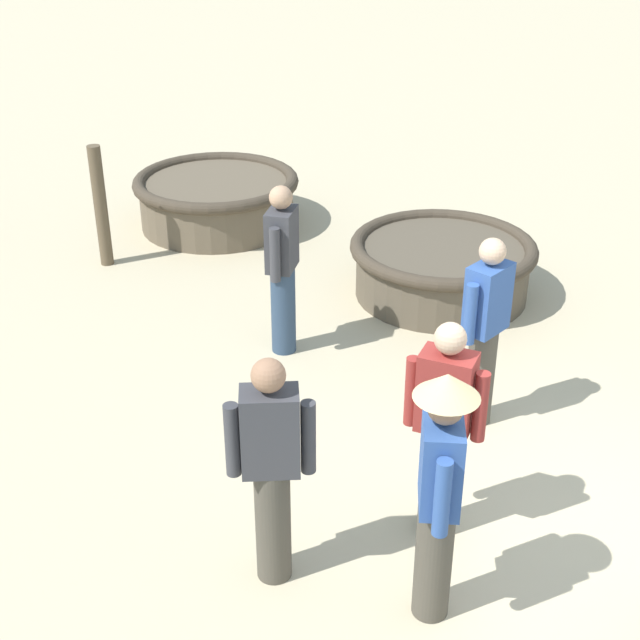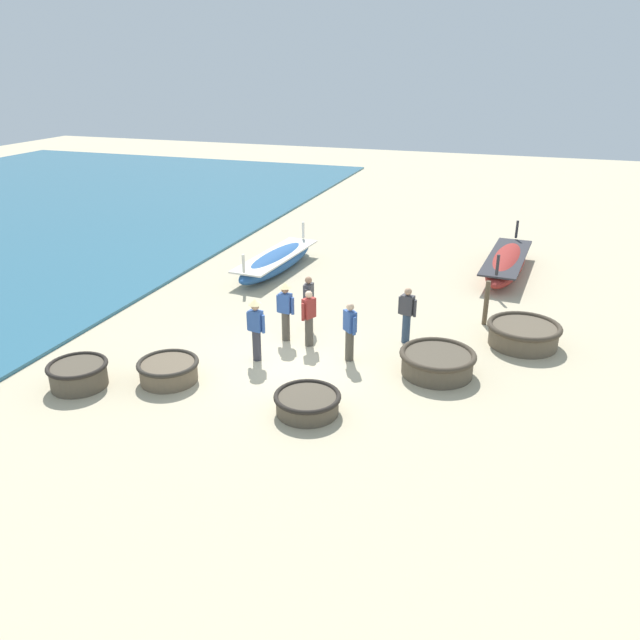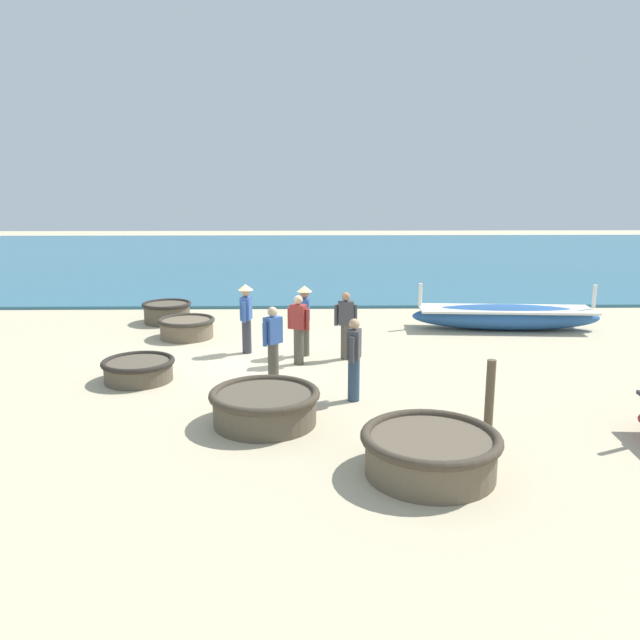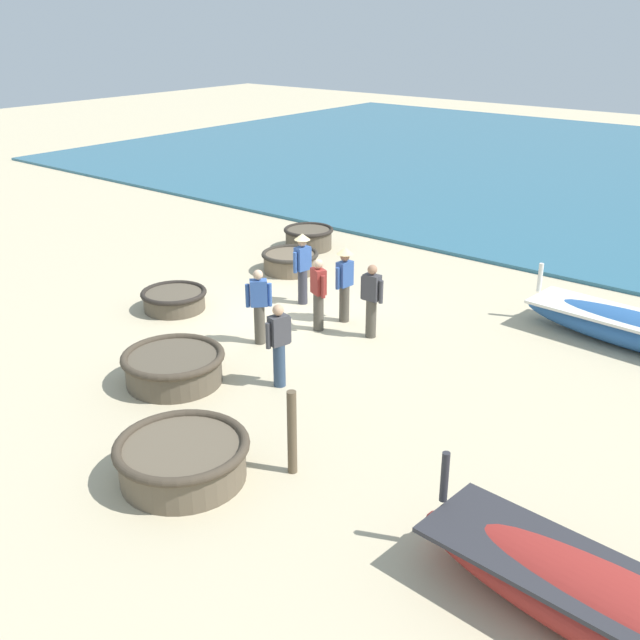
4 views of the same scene
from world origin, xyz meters
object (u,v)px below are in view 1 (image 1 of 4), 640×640
Objects in this scene: coracle_center at (442,265)px; fisherman_with_hat at (282,266)px; fisherman_crouching at (271,467)px; fisherman_by_coracle at (485,328)px; fisherman_standing_left at (439,484)px; mooring_post_inland at (101,207)px; fisherman_standing_right at (443,426)px; coracle_upturned at (217,198)px.

fisherman_with_hat is at bearing 124.98° from coracle_center.
coracle_center is 1.19× the size of fisherman_crouching.
fisherman_by_coracle reaches higher than coracle_center.
fisherman_standing_left is at bearing -109.21° from fisherman_crouching.
mooring_post_inland is (3.07, 3.53, -0.17)m from fisherman_by_coracle.
fisherman_standing_left is (-4.26, 0.66, 0.64)m from coracle_center.
coracle_center is at bearing -102.99° from mooring_post_inland.
fisherman_by_coracle is 1.93m from fisherman_with_hat.
coracle_center is 2.31m from fisherman_by_coracle.
coracle_center is 1.19× the size of fisherman_with_hat.
mooring_post_inland is (4.75, 1.96, -0.17)m from fisherman_crouching.
coracle_center is 3.67m from mooring_post_inland.
fisherman_by_coracle and fisherman_standing_right have the same top height.
fisherman_standing_left is (-3.15, -0.93, 0.12)m from fisherman_with_hat.
fisherman_standing_left is 1.25× the size of mooring_post_inland.
coracle_upturned is 3.11m from coracle_center.
fisherman_crouching is 2.82m from fisherman_with_hat.
fisherman_with_hat is at bearing 23.62° from fisherman_standing_right.
fisherman_with_hat is 3.28m from fisherman_standing_left.
coracle_upturned reaches higher than coracle_center.
mooring_post_inland is at bearing 77.01° from coracle_center.
coracle_upturned is at bearing 19.24° from fisherman_standing_right.
fisherman_standing_right is (-5.46, -1.91, 0.50)m from coracle_upturned.
fisherman_standing_left reaches higher than mooring_post_inland.
fisherman_standing_left reaches higher than fisherman_with_hat.
fisherman_standing_right is (-3.53, 0.52, 0.51)m from coracle_center.
coracle_center is at bearing -0.62° from fisherman_by_coracle.
coracle_center is at bearing -128.52° from coracle_upturned.
coracle_upturned is 1.62m from mooring_post_inland.
fisherman_standing_left is at bearing 171.25° from coracle_center.
fisherman_crouching is at bearing -157.58° from mooring_post_inland.
fisherman_standing_left is (-0.33, -0.94, 0.12)m from fisherman_crouching.
fisherman_crouching is 1.00× the size of fisherman_standing_right.
fisherman_standing_right is (-1.28, 0.50, 0.00)m from fisherman_by_coracle.
fisherman_standing_right and fisherman_with_hat have the same top height.
fisherman_by_coracle is at bearing 179.38° from coracle_center.
fisherman_crouching is at bearing 179.70° from fisherman_with_hat.
mooring_post_inland is at bearing 48.97° from fisherman_by_coracle.
coracle_upturned is 3.20m from fisherman_with_hat.
fisherman_by_coracle is at bearing -126.34° from fisherman_with_hat.
mooring_post_inland is at bearing 34.88° from fisherman_standing_right.
fisherman_with_hat is (-3.04, -0.85, 0.50)m from coracle_upturned.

